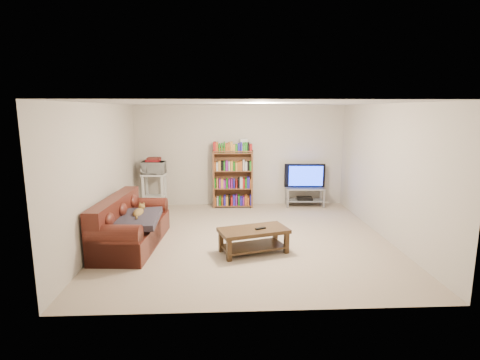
{
  "coord_description": "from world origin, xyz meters",
  "views": [
    {
      "loc": [
        -0.42,
        -6.45,
        2.29
      ],
      "look_at": [
        -0.1,
        0.4,
        1.0
      ],
      "focal_mm": 28.0,
      "sensor_mm": 36.0,
      "label": 1
    }
  ],
  "objects": [
    {
      "name": "tv_stand",
      "position": [
        1.54,
        2.23,
        0.31
      ],
      "size": [
        0.93,
        0.46,
        0.45
      ],
      "rotation": [
        0.0,
        0.0,
        -0.06
      ],
      "color": "#999EA3",
      "rests_on": "floor"
    },
    {
      "name": "game_boxes",
      "position": [
        -2.02,
        2.15,
        1.15
      ],
      "size": [
        0.33,
        0.29,
        0.05
      ],
      "primitive_type": "cube",
      "rotation": [
        0.0,
        0.0,
        -0.1
      ],
      "color": "maroon",
      "rests_on": "microwave"
    },
    {
      "name": "cat",
      "position": [
        -1.86,
        -0.23,
        0.56
      ],
      "size": [
        0.25,
        0.55,
        0.16
      ],
      "primitive_type": null,
      "rotation": [
        0.0,
        0.0,
        -0.07
      ],
      "color": "olive",
      "rests_on": "sofa"
    },
    {
      "name": "ceiling",
      "position": [
        0.0,
        0.0,
        2.4
      ],
      "size": [
        5.0,
        5.0,
        0.0
      ],
      "primitive_type": "plane",
      "rotation": [
        3.14,
        0.0,
        0.0
      ],
      "color": "white",
      "rests_on": "ground"
    },
    {
      "name": "floor",
      "position": [
        0.0,
        0.0,
        0.0
      ],
      "size": [
        5.0,
        5.0,
        0.0
      ],
      "primitive_type": "plane",
      "color": "#BCA68C",
      "rests_on": "ground"
    },
    {
      "name": "microwave_stand",
      "position": [
        -2.02,
        2.15,
        0.54
      ],
      "size": [
        0.56,
        0.43,
        0.84
      ],
      "rotation": [
        0.0,
        0.0,
        -0.1
      ],
      "color": "silver",
      "rests_on": "floor"
    },
    {
      "name": "wall_left",
      "position": [
        -2.5,
        0.0,
        1.2
      ],
      "size": [
        0.0,
        5.0,
        5.0
      ],
      "primitive_type": "plane",
      "rotation": [
        1.57,
        0.0,
        1.57
      ],
      "color": "beige",
      "rests_on": "ground"
    },
    {
      "name": "coffee_table",
      "position": [
        0.07,
        -0.68,
        0.28
      ],
      "size": [
        1.21,
        0.85,
        0.4
      ],
      "rotation": [
        0.0,
        0.0,
        0.3
      ],
      "color": "#392514",
      "rests_on": "floor"
    },
    {
      "name": "sofa",
      "position": [
        -2.04,
        -0.26,
        0.3
      ],
      "size": [
        0.98,
        2.01,
        0.84
      ],
      "rotation": [
        0.0,
        0.0,
        -0.07
      ],
      "color": "#4B1B13",
      "rests_on": "floor"
    },
    {
      "name": "television",
      "position": [
        1.54,
        2.23,
        0.74
      ],
      "size": [
        0.98,
        0.18,
        0.56
      ],
      "primitive_type": "imported",
      "rotation": [
        0.0,
        0.0,
        3.09
      ],
      "color": "black",
      "rests_on": "tv_stand"
    },
    {
      "name": "bookshelf",
      "position": [
        -0.18,
        2.25,
        0.7
      ],
      "size": [
        0.95,
        0.31,
        1.36
      ],
      "rotation": [
        0.0,
        0.0,
        -0.02
      ],
      "color": "brown",
      "rests_on": "floor"
    },
    {
      "name": "wall_front",
      "position": [
        0.0,
        -2.5,
        1.2
      ],
      "size": [
        5.0,
        0.0,
        5.0
      ],
      "primitive_type": "plane",
      "rotation": [
        -1.57,
        0.0,
        0.0
      ],
      "color": "beige",
      "rests_on": "ground"
    },
    {
      "name": "microwave",
      "position": [
        -2.02,
        2.15,
        0.98
      ],
      "size": [
        0.55,
        0.4,
        0.29
      ],
      "primitive_type": "imported",
      "rotation": [
        0.0,
        0.0,
        -0.1
      ],
      "color": "silver",
      "rests_on": "microwave_stand"
    },
    {
      "name": "remote",
      "position": [
        0.18,
        -0.7,
        0.41
      ],
      "size": [
        0.18,
        0.12,
        0.02
      ],
      "primitive_type": "cube",
      "rotation": [
        0.0,
        0.0,
        0.45
      ],
      "color": "black",
      "rests_on": "coffee_table"
    },
    {
      "name": "blanket",
      "position": [
        -1.88,
        -0.41,
        0.5
      ],
      "size": [
        0.77,
        0.98,
        0.18
      ],
      "primitive_type": "cube",
      "rotation": [
        0.05,
        -0.04,
        0.01
      ],
      "color": "#2E2934",
      "rests_on": "sofa"
    },
    {
      "name": "dvd_player",
      "position": [
        1.54,
        2.23,
        0.19
      ],
      "size": [
        0.38,
        0.27,
        0.06
      ],
      "primitive_type": "cube",
      "rotation": [
        0.0,
        0.0,
        -0.06
      ],
      "color": "black",
      "rests_on": "tv_stand"
    },
    {
      "name": "wall_back",
      "position": [
        0.0,
        2.5,
        1.2
      ],
      "size": [
        5.0,
        0.0,
        5.0
      ],
      "primitive_type": "plane",
      "rotation": [
        1.57,
        0.0,
        0.0
      ],
      "color": "beige",
      "rests_on": "ground"
    },
    {
      "name": "shelf_clutter",
      "position": [
        -0.08,
        2.26,
        1.46
      ],
      "size": [
        0.69,
        0.21,
        0.28
      ],
      "rotation": [
        0.0,
        0.0,
        -0.02
      ],
      "color": "silver",
      "rests_on": "bookshelf"
    },
    {
      "name": "wall_right",
      "position": [
        2.5,
        0.0,
        1.2
      ],
      "size": [
        0.0,
        5.0,
        5.0
      ],
      "primitive_type": "plane",
      "rotation": [
        1.57,
        0.0,
        -1.57
      ],
      "color": "beige",
      "rests_on": "ground"
    }
  ]
}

